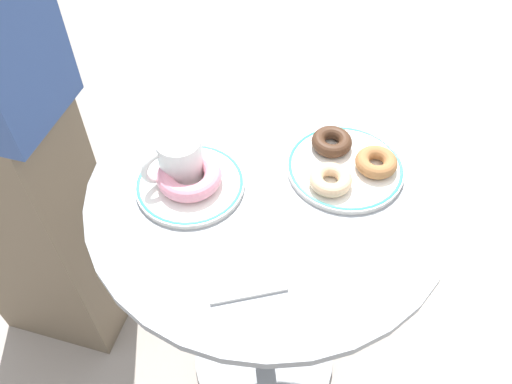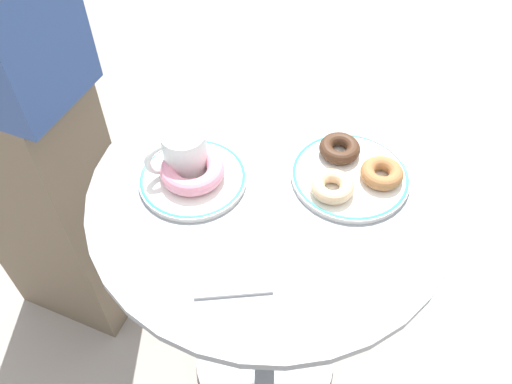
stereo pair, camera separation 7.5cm
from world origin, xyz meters
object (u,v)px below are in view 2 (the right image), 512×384
object	(u,v)px
coffee_mug	(183,153)
plate_left	(193,177)
cafe_table	(267,270)
donut_pink_frosted	(193,169)
donut_cinnamon	(382,173)
plate_right	(350,175)
donut_glazed	(332,185)
paper_napkin	(232,268)
donut_chocolate	(340,148)
person_figure	(0,102)

from	to	relation	value
coffee_mug	plate_left	bearing A→B (deg)	-45.33
cafe_table	coffee_mug	xyz separation A→B (m)	(-0.16, 0.02, 0.33)
donut_pink_frosted	coffee_mug	distance (m)	0.03
cafe_table	plate_left	distance (m)	0.32
cafe_table	donut_cinnamon	size ratio (longest dim) A/B	9.91
donut_pink_frosted	cafe_table	bearing A→B (deg)	-1.30
plate_right	donut_pink_frosted	xyz separation A→B (m)	(-0.29, -0.05, 0.02)
cafe_table	coffee_mug	bearing A→B (deg)	172.14
cafe_table	coffee_mug	size ratio (longest dim) A/B	7.25
donut_glazed	paper_napkin	size ratio (longest dim) A/B	0.63
plate_right	donut_chocolate	xyz separation A→B (m)	(-0.02, 0.05, 0.02)
cafe_table	plate_right	world-z (taller)	plate_right
donut_glazed	donut_pink_frosted	bearing A→B (deg)	-179.79
plate_right	donut_chocolate	bearing A→B (deg)	115.49
plate_right	donut_glazed	xyz separation A→B (m)	(-0.03, -0.04, 0.02)
cafe_table	paper_napkin	xyz separation A→B (m)	(-0.04, -0.18, 0.28)
cafe_table	donut_chocolate	world-z (taller)	donut_chocolate
paper_napkin	donut_glazed	bearing A→B (deg)	50.71
donut_cinnamon	person_figure	xyz separation A→B (m)	(-0.80, 0.11, -0.02)
plate_right	coffee_mug	xyz separation A→B (m)	(-0.31, -0.03, 0.04)
cafe_table	donut_glazed	bearing A→B (deg)	2.17
plate_left	donut_cinnamon	bearing A→B (deg)	7.06
paper_napkin	coffee_mug	distance (m)	0.24
donut_chocolate	donut_glazed	size ratio (longest dim) A/B	1.00
donut_chocolate	paper_napkin	xyz separation A→B (m)	(-0.16, -0.28, -0.02)
person_figure	paper_napkin	bearing A→B (deg)	-30.75
donut_pink_frosted	donut_glazed	bearing A→B (deg)	0.21
donut_glazed	coffee_mug	bearing A→B (deg)	176.18
plate_left	plate_right	xyz separation A→B (m)	(0.29, 0.05, 0.00)
cafe_table	donut_cinnamon	distance (m)	0.37
plate_left	donut_pink_frosted	size ratio (longest dim) A/B	1.69
donut_pink_frosted	donut_glazed	world-z (taller)	donut_pink_frosted
paper_napkin	person_figure	world-z (taller)	person_figure
plate_right	donut_cinnamon	bearing A→B (deg)	-3.29
plate_left	plate_right	size ratio (longest dim) A/B	0.91
paper_napkin	person_figure	bearing A→B (deg)	149.25
plate_left	donut_chocolate	size ratio (longest dim) A/B	2.56
donut_pink_frosted	person_figure	bearing A→B (deg)	161.85
cafe_table	donut_chocolate	xyz separation A→B (m)	(0.12, 0.10, 0.31)
plate_right	paper_napkin	world-z (taller)	plate_right
donut_cinnamon	donut_glazed	bearing A→B (deg)	-154.80
paper_napkin	person_figure	xyz separation A→B (m)	(-0.56, 0.33, 0.01)
donut_chocolate	plate_left	bearing A→B (deg)	-160.16
donut_pink_frosted	donut_chocolate	distance (m)	0.28
donut_chocolate	coffee_mug	bearing A→B (deg)	-165.05
plate_right	coffee_mug	world-z (taller)	coffee_mug
plate_right	donut_glazed	world-z (taller)	donut_glazed
plate_left	donut_glazed	bearing A→B (deg)	0.28
donut_pink_frosted	donut_glazed	distance (m)	0.26
plate_left	paper_napkin	bearing A→B (deg)	-60.20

